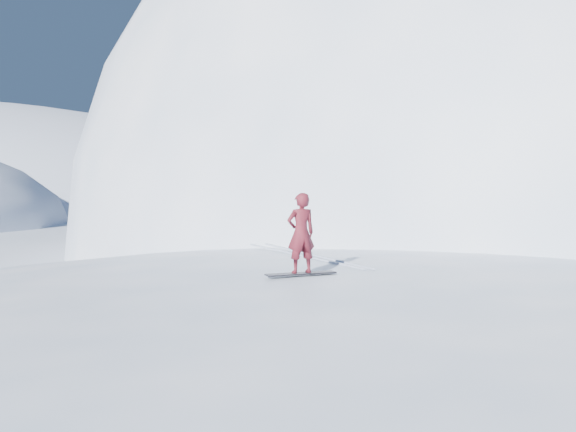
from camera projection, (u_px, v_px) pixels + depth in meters
name	position (u px, v px, depth m)	size (l,w,h in m)	color
ground	(404.00, 410.00, 11.87)	(400.00, 400.00, 0.00)	white
near_ridge	(388.00, 362.00, 15.02)	(36.00, 28.00, 4.80)	white
summit_peak	(540.00, 246.00, 42.58)	(60.00, 56.00, 56.00)	white
peak_shoulder	(415.00, 262.00, 33.73)	(28.00, 24.00, 18.00)	white
wind_bumps	(338.00, 378.00, 13.77)	(16.00, 14.40, 1.00)	white
snowboard	(301.00, 273.00, 12.67)	(1.44, 0.27, 0.02)	black
snowboarder	(301.00, 233.00, 12.63)	(0.58, 0.38, 1.58)	maroon
board_tracks	(305.00, 254.00, 16.03)	(1.49, 5.93, 0.04)	silver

